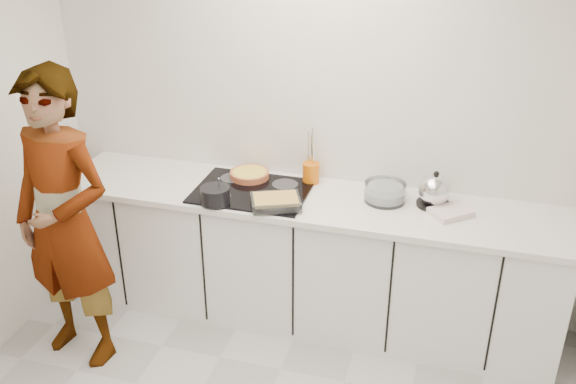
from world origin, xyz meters
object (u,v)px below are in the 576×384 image
(utensil_crock, at_px, (311,173))
(kettle, at_px, (434,191))
(cook, at_px, (65,223))
(hob, at_px, (252,191))
(saucepan, at_px, (215,195))
(baking_dish, at_px, (276,201))
(mixing_bowl, at_px, (385,193))
(tart_dish, at_px, (250,174))

(utensil_crock, bearing_deg, kettle, -8.11)
(utensil_crock, height_order, cook, cook)
(hob, distance_m, utensil_crock, 0.41)
(saucepan, xyz_separation_m, utensil_crock, (0.49, 0.46, 0.00))
(hob, relative_size, baking_dish, 2.02)
(baking_dish, bearing_deg, hob, 141.24)
(saucepan, xyz_separation_m, cook, (-0.75, -0.48, -0.05))
(baking_dish, xyz_separation_m, cook, (-1.12, -0.54, -0.03))
(cook, bearing_deg, mixing_bowl, 34.22)
(saucepan, distance_m, utensil_crock, 0.67)
(baking_dish, bearing_deg, kettle, 17.82)
(baking_dish, bearing_deg, tart_dish, 129.64)
(mixing_bowl, relative_size, kettle, 1.16)
(tart_dish, height_order, cook, cook)
(hob, xyz_separation_m, tart_dish, (-0.08, 0.18, 0.03))
(baking_dish, bearing_deg, cook, -154.37)
(mixing_bowl, distance_m, cook, 1.92)
(hob, relative_size, kettle, 2.80)
(hob, relative_size, saucepan, 3.46)
(baking_dish, distance_m, cook, 1.24)
(baking_dish, height_order, cook, cook)
(tart_dish, xyz_separation_m, saucepan, (-0.08, -0.40, 0.03))
(saucepan, relative_size, kettle, 0.81)
(saucepan, bearing_deg, baking_dish, 8.51)
(saucepan, height_order, utensil_crock, saucepan)
(hob, bearing_deg, utensil_crock, 36.23)
(hob, bearing_deg, baking_dish, -38.76)
(hob, xyz_separation_m, saucepan, (-0.16, -0.22, 0.06))
(hob, bearing_deg, cook, -142.09)
(saucepan, height_order, kettle, kettle)
(tart_dish, height_order, utensil_crock, utensil_crock)
(mixing_bowl, bearing_deg, hob, -172.43)
(saucepan, xyz_separation_m, baking_dish, (0.37, 0.06, -0.02))
(saucepan, bearing_deg, mixing_bowl, 18.67)
(tart_dish, bearing_deg, cook, -133.24)
(baking_dish, bearing_deg, saucepan, -171.49)
(kettle, relative_size, cook, 0.14)
(tart_dish, bearing_deg, mixing_bowl, -4.16)
(hob, xyz_separation_m, utensil_crock, (0.33, 0.24, 0.06))
(utensil_crock, bearing_deg, mixing_bowl, -14.34)
(mixing_bowl, height_order, kettle, kettle)
(mixing_bowl, xyz_separation_m, utensil_crock, (-0.51, 0.13, 0.01))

